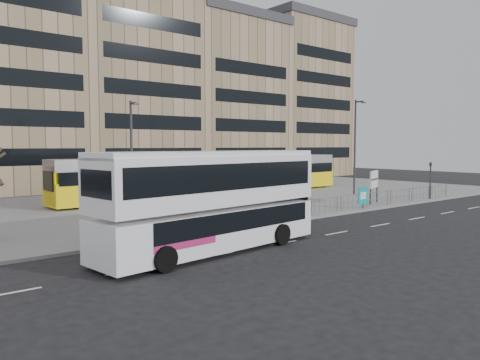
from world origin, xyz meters
TOP-DOWN VIEW (x-y plane):
  - ground at (0.00, 0.00)m, footprint 120.00×120.00m
  - plaza at (0.00, 12.00)m, footprint 64.00×24.00m
  - kerb at (0.00, 0.05)m, footprint 64.00×0.25m
  - building_row at (1.55, 34.27)m, footprint 70.40×18.40m
  - pedestrian_barrier at (2.00, 0.50)m, footprint 32.07×0.07m
  - road_markings at (1.00, -4.00)m, footprint 62.00×0.12m
  - double_decker_bus at (-9.68, -3.35)m, footprint 11.26×3.76m
  - tram at (3.60, 14.29)m, footprint 29.87×3.49m
  - station_sign at (9.51, 1.69)m, footprint 2.11×0.86m
  - ad_panel at (6.33, 0.40)m, footprint 0.82×0.25m
  - pedestrian at (-1.85, 2.37)m, footprint 0.67×0.79m
  - traffic_light_west at (-8.46, 0.62)m, footprint 0.21×0.24m
  - traffic_light_east at (15.83, 0.50)m, footprint 0.18×0.21m
  - lamp_post_west at (-6.28, 11.23)m, footprint 0.45×1.04m
  - lamp_post_east at (13.97, 6.87)m, footprint 0.45×1.04m

SIDE VIEW (x-z plane):
  - ground at x=0.00m, z-range 0.00..0.00m
  - road_markings at x=1.00m, z-range 0.00..0.01m
  - kerb at x=0.00m, z-range -0.01..0.16m
  - plaza at x=0.00m, z-range 0.00..0.15m
  - pedestrian_barrier at x=2.00m, z-range 0.43..1.53m
  - ad_panel at x=6.33m, z-range 0.28..1.83m
  - pedestrian at x=-1.85m, z-range 0.15..1.99m
  - tram at x=3.60m, z-range 0.16..3.67m
  - station_sign at x=9.51m, z-range 0.64..3.19m
  - traffic_light_west at x=-8.46m, z-range 0.57..3.67m
  - traffic_light_east at x=15.83m, z-range 0.57..3.67m
  - double_decker_bus at x=-9.68m, z-range 0.18..4.60m
  - lamp_post_west at x=-6.28m, z-range 0.52..8.24m
  - lamp_post_east at x=13.97m, z-range 0.53..9.22m
  - building_row at x=1.55m, z-range -2.69..28.51m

